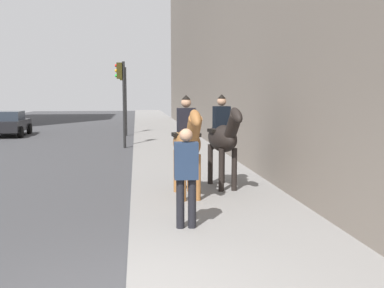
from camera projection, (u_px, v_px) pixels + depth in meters
name	position (u px, v px, depth m)	size (l,w,h in m)	color
mounted_horse_near	(187.00, 141.00, 9.51)	(2.15, 0.66, 2.26)	brown
mounted_horse_far	(223.00, 137.00, 10.45)	(2.15, 0.74, 2.27)	black
pedestrian_greeting	(186.00, 171.00, 7.29)	(0.28, 0.41, 1.70)	black
car_near_lane	(9.00, 123.00, 24.86)	(3.91, 2.03, 1.44)	black
traffic_light_near_curb	(122.00, 90.00, 19.09)	(0.20, 0.44, 3.82)	black
traffic_light_far_curb	(124.00, 90.00, 24.85)	(0.20, 0.44, 3.94)	black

